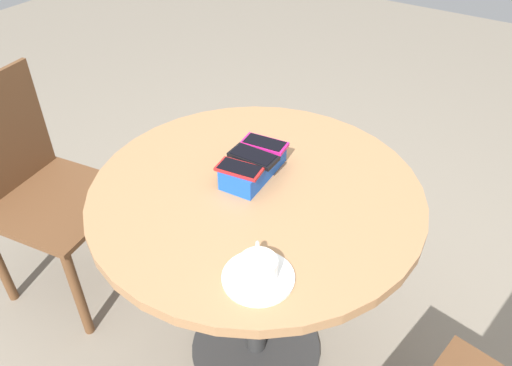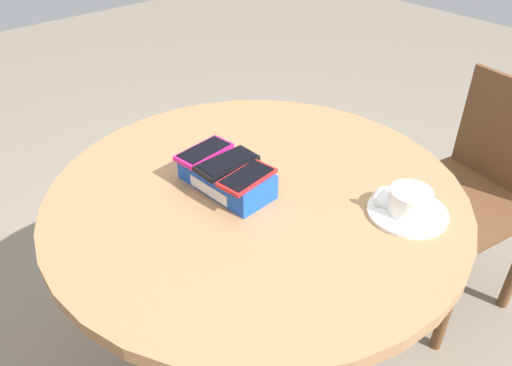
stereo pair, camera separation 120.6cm
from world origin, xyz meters
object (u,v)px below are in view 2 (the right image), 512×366
object	(u,v)px
phone_black	(227,163)
round_table	(256,241)
chair_far_side	(470,197)
coffee_cup	(408,200)
phone_red	(247,177)
phone_box	(226,177)
phone_magenta	(204,152)
saucer	(407,212)

from	to	relation	value
phone_black	round_table	bearing A→B (deg)	39.47
chair_far_side	coffee_cup	bearing A→B (deg)	-79.05
phone_black	chair_far_side	world-z (taller)	phone_black
round_table	phone_red	world-z (taller)	phone_red
phone_red	chair_far_side	size ratio (longest dim) A/B	0.17
phone_box	phone_red	distance (m)	0.08
phone_box	phone_black	bearing A→B (deg)	36.42
phone_magenta	coffee_cup	xyz separation A→B (m)	(0.38, 0.23, -0.03)
phone_magenta	chair_far_side	distance (m)	0.97
round_table	saucer	bearing A→B (deg)	33.89
round_table	saucer	size ratio (longest dim) A/B	5.60
phone_red	coffee_cup	distance (m)	0.33
chair_far_side	round_table	bearing A→B (deg)	-100.09
round_table	coffee_cup	xyz separation A→B (m)	(0.26, 0.18, 0.18)
coffee_cup	phone_box	bearing A→B (deg)	-145.18
phone_black	phone_red	world-z (taller)	phone_black
round_table	chair_far_side	size ratio (longest dim) A/B	1.17
phone_black	coffee_cup	world-z (taller)	phone_black
phone_box	phone_black	size ratio (longest dim) A/B	1.62
round_table	phone_magenta	xyz separation A→B (m)	(-0.12, -0.05, 0.21)
phone_red	phone_magenta	bearing A→B (deg)	-177.01
phone_box	phone_red	xyz separation A→B (m)	(0.07, 0.00, 0.03)
phone_box	phone_magenta	size ratio (longest dim) A/B	1.63
phone_magenta	chair_far_side	xyz separation A→B (m)	(0.26, 0.85, -0.39)
phone_box	coffee_cup	distance (m)	0.38
coffee_cup	chair_far_side	xyz separation A→B (m)	(-0.12, 0.63, -0.36)
phone_black	saucer	bearing A→B (deg)	34.81
phone_black	chair_far_side	size ratio (longest dim) A/B	0.17
phone_black	phone_red	size ratio (longest dim) A/B	1.04
saucer	coffee_cup	size ratio (longest dim) A/B	1.53
phone_red	saucer	xyz separation A→B (m)	(0.25, 0.22, -0.06)
saucer	chair_far_side	distance (m)	0.72
phone_box	phone_black	xyz separation A→B (m)	(0.00, 0.00, 0.04)
phone_box	saucer	bearing A→B (deg)	34.82
round_table	chair_far_side	world-z (taller)	chair_far_side
phone_box	saucer	size ratio (longest dim) A/B	1.34
phone_box	phone_magenta	xyz separation A→B (m)	(-0.07, -0.01, 0.03)
phone_box	chair_far_side	bearing A→B (deg)	77.07
coffee_cup	saucer	bearing A→B (deg)	34.74
phone_red	coffee_cup	bearing A→B (deg)	41.65
phone_magenta	saucer	xyz separation A→B (m)	(0.39, 0.23, -0.06)
phone_magenta	coffee_cup	distance (m)	0.45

